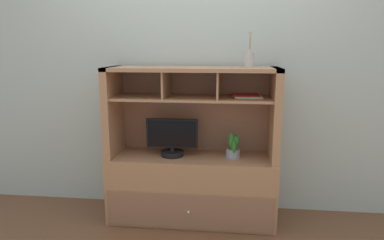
% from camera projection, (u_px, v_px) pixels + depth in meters
% --- Properties ---
extents(floor_plane, '(6.00, 6.00, 0.02)m').
position_uv_depth(floor_plane, '(192.00, 218.00, 2.98)').
color(floor_plane, brown).
rests_on(floor_plane, ground).
extents(back_wall, '(6.00, 0.02, 2.80)m').
position_uv_depth(back_wall, '(195.00, 53.00, 2.95)').
color(back_wall, '#A9B5B2').
rests_on(back_wall, ground).
extents(media_console, '(1.38, 0.49, 1.29)m').
position_uv_depth(media_console, '(192.00, 171.00, 2.90)').
color(media_console, '#A57552').
rests_on(media_console, ground).
extents(tv_monitor, '(0.43, 0.19, 0.32)m').
position_uv_depth(tv_monitor, '(172.00, 139.00, 2.84)').
color(tv_monitor, black).
rests_on(tv_monitor, media_console).
extents(potted_orchid, '(0.13, 0.13, 0.21)m').
position_uv_depth(potted_orchid, '(233.00, 147.00, 2.81)').
color(potted_orchid, '#8D909D').
rests_on(potted_orchid, media_console).
extents(magazine_stack_left, '(0.25, 0.25, 0.02)m').
position_uv_depth(magazine_stack_left, '(247.00, 96.00, 2.77)').
color(magazine_stack_left, beige).
rests_on(magazine_stack_left, media_console).
extents(diffuser_bottle, '(0.07, 0.07, 0.27)m').
position_uv_depth(diffuser_bottle, '(249.00, 59.00, 2.67)').
color(diffuser_bottle, '#B2ADAA').
rests_on(diffuser_bottle, media_console).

